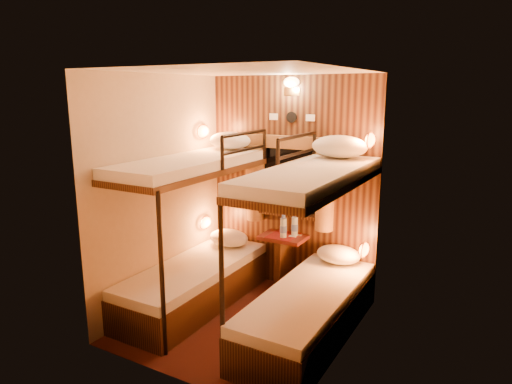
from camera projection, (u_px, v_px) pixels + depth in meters
The scene contains 22 objects.
floor at pixel (244, 321), 4.51m from camera, with size 2.10×2.10×0.00m, color #3D1910.
ceiling at pixel (243, 71), 3.99m from camera, with size 2.10×2.10×0.00m, color silver.
wall_back at pixel (292, 184), 5.14m from camera, with size 2.40×2.40×0.00m, color #C6B293.
wall_front at pixel (170, 234), 3.36m from camera, with size 2.40×2.40×0.00m, color #C6B293.
wall_left at pixel (161, 192), 4.73m from camera, with size 2.40×2.40×0.00m, color #C6B293.
wall_right at pixel (347, 218), 3.77m from camera, with size 2.40×2.40×0.00m, color #C6B293.
back_panel at pixel (291, 184), 5.13m from camera, with size 2.00×0.03×2.40m, color black.
bunk_left at pixel (194, 255), 4.76m from camera, with size 0.72×1.90×1.82m.
bunk_right at pixel (309, 279), 4.13m from camera, with size 0.72×1.90×1.82m.
window at pixel (290, 187), 5.11m from camera, with size 1.00×0.12×0.79m.
curtains at pixel (289, 180), 5.06m from camera, with size 1.10×0.22×1.00m.
back_fixtures at pixel (291, 89), 4.87m from camera, with size 0.54×0.09×0.48m.
reading_lamps at pixel (278, 186), 4.83m from camera, with size 2.00×0.20×1.25m.
table at pixel (283, 255), 5.14m from camera, with size 0.50×0.34×0.66m.
bottle_left at pixel (283, 228), 5.00m from camera, with size 0.07×0.07×0.26m.
bottle_right at pixel (295, 226), 5.06m from camera, with size 0.07×0.07×0.26m.
sachet_a at pixel (293, 236), 5.05m from camera, with size 0.08×0.06×0.01m, color silver.
sachet_b at pixel (299, 235), 5.10m from camera, with size 0.07×0.05×0.01m, color silver.
pillow_lower_left at pixel (229, 238), 5.32m from camera, with size 0.48×0.34×0.19m, color silver.
pillow_lower_right at pixel (338, 254), 4.79m from camera, with size 0.47×0.33×0.18m, color silver.
pillow_upper_left at pixel (230, 141), 5.12m from camera, with size 0.50×0.35×0.19m, color silver.
pillow_upper_right at pixel (340, 147), 4.46m from camera, with size 0.56×0.40×0.22m, color silver.
Camera 1 is at (2.13, -3.53, 2.23)m, focal length 32.00 mm.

